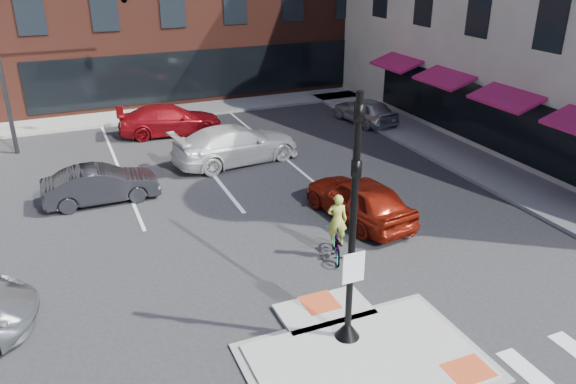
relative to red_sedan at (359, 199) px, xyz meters
name	(u,v)px	position (x,y,z in m)	size (l,w,h in m)	color
ground	(355,350)	(-3.50, -6.00, -0.77)	(120.00, 120.00, 0.00)	#28282B
refuge_island	(361,355)	(-3.50, -6.26, -0.72)	(5.40, 4.65, 0.13)	gray
sidewalk_e	(455,153)	(7.30, 4.00, -0.70)	(3.00, 24.00, 0.15)	gray
sidewalk_n	(215,106)	(-0.50, 16.00, -0.70)	(26.00, 3.00, 0.15)	gray
signal_pole	(351,256)	(-3.50, -5.60, 1.58)	(0.60, 0.60, 5.98)	black
mast_arm_signal	(90,8)	(-6.97, 12.00, 5.43)	(6.10, 2.24, 8.00)	black
red_sedan	(359,199)	(0.00, 0.00, 0.00)	(1.83, 4.54, 1.55)	maroon
white_pickup	(236,144)	(-2.11, 7.00, 0.04)	(2.28, 5.60, 1.63)	silver
bg_car_dark	(101,185)	(-7.99, 5.00, -0.09)	(1.44, 4.12, 1.36)	#25252A
bg_car_silver	(365,111)	(6.00, 9.86, -0.09)	(1.62, 4.03, 1.37)	#B3B5BB
bg_car_red	(170,120)	(-3.91, 12.06, -0.04)	(2.05, 5.05, 1.47)	maroon
cyclist	(336,237)	(-1.92, -1.99, -0.07)	(1.14, 1.72, 2.09)	#3F3F44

